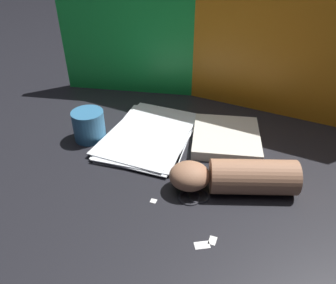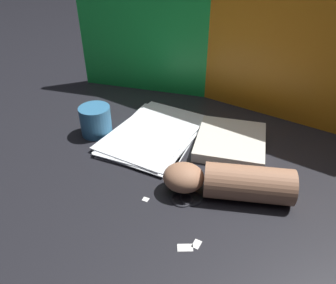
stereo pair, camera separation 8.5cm
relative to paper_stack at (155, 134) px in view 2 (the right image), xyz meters
The scene contains 11 objects.
ground_plane 0.13m from the paper_stack, 47.62° to the right, with size 6.00×6.00×0.00m, color black.
backdrop_panel_left 0.36m from the paper_stack, 109.11° to the left, with size 0.66×0.14×0.36m.
backdrop_panel_center 0.46m from the paper_stack, 51.42° to the left, with size 0.89×0.13×0.53m.
paper_stack is the anchor object (origin of this frame).
book_closed 0.22m from the paper_stack, 13.93° to the left, with size 0.23×0.25×0.03m.
scissors 0.26m from the paper_stack, 45.76° to the right, with size 0.14×0.15×0.01m.
hand_forearm 0.32m from the paper_stack, 28.01° to the right, with size 0.31×0.17×0.08m.
paper_scrap_near 0.41m from the paper_stack, 49.73° to the right, with size 0.02×0.02×0.00m.
paper_scrap_mid 0.27m from the paper_stack, 66.05° to the right, with size 0.01×0.01×0.00m.
paper_scrap_far 0.41m from the paper_stack, 53.15° to the right, with size 0.04×0.03×0.00m.
mug 0.18m from the paper_stack, 158.72° to the right, with size 0.09×0.09×0.09m.
Camera 2 is at (0.32, -0.63, 0.54)m, focal length 35.00 mm.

